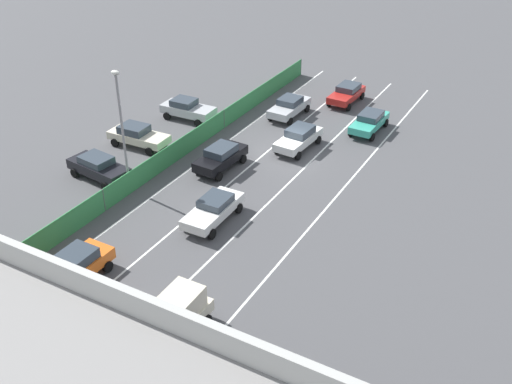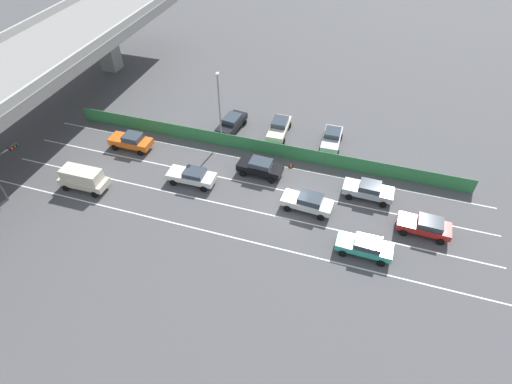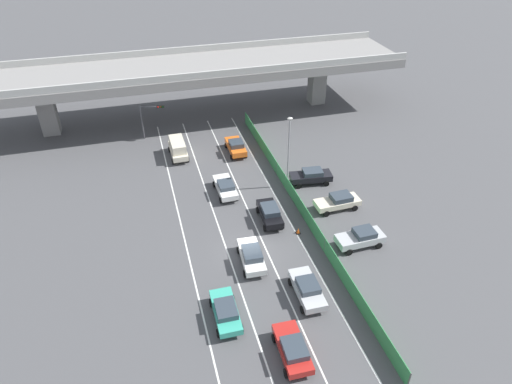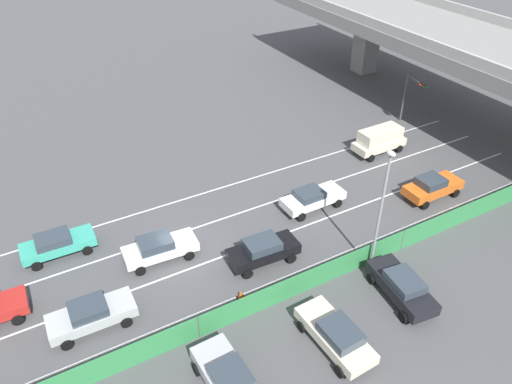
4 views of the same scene
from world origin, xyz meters
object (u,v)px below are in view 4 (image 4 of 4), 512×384
(car_hatchback_white, at_px, (159,248))
(parked_sedan_cream, at_px, (336,335))
(car_taxi_orange, at_px, (432,186))
(traffic_cone, at_px, (241,295))
(car_van_cream, at_px, (380,139))
(parked_wagon_silver, at_px, (228,379))
(car_sedan_white, at_px, (312,198))
(street_lamp, at_px, (382,203))
(parked_sedan_dark, at_px, (402,286))
(traffic_light, at_px, (412,91))
(car_sedan_black, at_px, (263,250))
(car_taxi_teal, at_px, (57,244))
(car_sedan_silver, at_px, (91,314))

(car_hatchback_white, height_order, parked_sedan_cream, car_hatchback_white)
(car_taxi_orange, relative_size, traffic_cone, 7.86)
(car_van_cream, xyz_separation_m, parked_wagon_silver, (13.88, -21.21, -0.32))
(car_sedan_white, bearing_deg, parked_sedan_cream, -28.98)
(car_sedan_white, relative_size, street_lamp, 0.57)
(parked_sedan_dark, bearing_deg, car_hatchback_white, -132.28)
(car_sedan_white, xyz_separation_m, parked_sedan_dark, (9.63, -0.54, 0.07))
(parked_sedan_cream, xyz_separation_m, traffic_cone, (-5.31, -2.69, -0.63))
(parked_wagon_silver, bearing_deg, parked_sedan_cream, 86.02)
(car_taxi_orange, distance_m, street_lamp, 10.36)
(car_hatchback_white, height_order, traffic_light, traffic_light)
(car_sedan_black, height_order, traffic_cone, car_sedan_black)
(car_taxi_orange, distance_m, parked_wagon_silver, 21.34)
(parked_wagon_silver, relative_size, traffic_light, 0.94)
(car_taxi_orange, height_order, car_hatchback_white, car_taxi_orange)
(traffic_light, relative_size, street_lamp, 0.58)
(car_sedan_black, relative_size, traffic_cone, 7.83)
(car_van_cream, distance_m, parked_wagon_silver, 25.35)
(car_van_cream, bearing_deg, traffic_cone, -63.46)
(car_sedan_black, height_order, parked_sedan_cream, car_sedan_black)
(car_taxi_teal, xyz_separation_m, car_hatchback_white, (3.55, 5.46, 0.05))
(car_van_cream, xyz_separation_m, traffic_cone, (8.98, -17.98, -0.97))
(car_sedan_black, relative_size, car_sedan_silver, 0.98)
(car_sedan_white, bearing_deg, parked_wagon_silver, -49.30)
(car_sedan_black, bearing_deg, car_taxi_teal, -122.30)
(car_taxi_orange, height_order, traffic_light, traffic_light)
(car_hatchback_white, distance_m, car_van_cream, 21.15)
(car_taxi_teal, distance_m, car_sedan_silver, 6.85)
(parked_sedan_cream, distance_m, parked_sedan_dark, 5.35)
(car_sedan_black, distance_m, traffic_light, 23.19)
(car_sedan_silver, height_order, street_lamp, street_lamp)
(car_van_cream, bearing_deg, parked_wagon_silver, -56.80)
(car_sedan_white, relative_size, parked_sedan_dark, 0.98)
(car_taxi_teal, relative_size, parked_wagon_silver, 1.00)
(car_taxi_orange, bearing_deg, car_taxi_teal, -105.46)
(car_hatchback_white, height_order, traffic_cone, car_hatchback_white)
(car_taxi_orange, xyz_separation_m, car_van_cream, (-6.99, 1.02, 0.30))
(car_sedan_black, xyz_separation_m, traffic_light, (-9.51, 21.00, 2.52))
(car_sedan_white, distance_m, car_hatchback_white, 11.38)
(car_sedan_white, relative_size, traffic_light, 0.97)
(car_van_cream, height_order, parked_sedan_dark, car_van_cream)
(car_taxi_teal, xyz_separation_m, car_van_cream, (-0.00, 26.31, 0.38))
(car_taxi_orange, height_order, traffic_cone, car_taxi_orange)
(car_taxi_orange, distance_m, parked_sedan_cream, 16.03)
(car_sedan_black, xyz_separation_m, parked_wagon_silver, (6.94, -5.88, -0.01))
(car_sedan_black, distance_m, traffic_cone, 3.41)
(car_taxi_orange, bearing_deg, car_van_cream, 171.71)
(car_van_cream, height_order, traffic_light, traffic_light)
(car_sedan_white, relative_size, car_hatchback_white, 1.00)
(car_hatchback_white, distance_m, traffic_light, 27.33)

